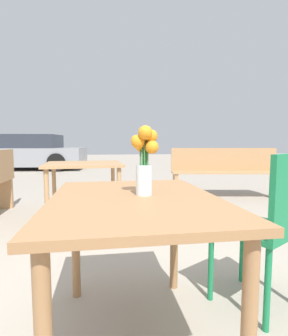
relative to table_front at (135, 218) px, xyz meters
name	(u,v)px	position (x,y,z in m)	size (l,w,h in m)	color
table_front	(135,218)	(0.00, 0.00, 0.00)	(0.74, 0.99, 0.70)	#9E7047
flower_vase	(145,158)	(0.05, 0.03, 0.27)	(0.12, 0.13, 0.32)	silver
cafe_chair	(269,221)	(0.76, 0.14, -0.09)	(0.55, 0.55, 0.89)	#197A47
bench_middle	(224,170)	(1.93, 3.07, -0.13)	(1.86, 0.65, 0.85)	tan
table_back	(84,171)	(-0.37, 2.01, 0.00)	(0.92, 0.84, 0.70)	tan
parked_car	(28,153)	(-2.78, 8.69, -0.02)	(4.05, 2.05, 1.23)	gray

